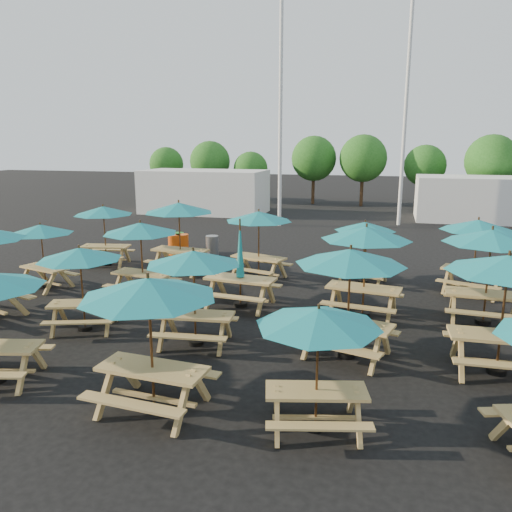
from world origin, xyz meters
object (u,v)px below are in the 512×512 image
(picnic_unit_15, at_px, (365,230))
(picnic_unit_18, at_px, (491,241))
(picnic_unit_19, at_px, (478,229))
(waste_bin_2, at_px, (182,244))
(picnic_unit_8, at_px, (149,295))
(picnic_unit_9, at_px, (193,262))
(picnic_unit_12, at_px, (318,324))
(picnic_unit_14, at_px, (366,238))
(picnic_unit_13, at_px, (350,263))
(picnic_unit_11, at_px, (259,220))
(picnic_unit_2, at_px, (41,232))
(picnic_unit_6, at_px, (140,232))
(picnic_unit_5, at_px, (80,258))
(picnic_unit_7, at_px, (179,211))
(waste_bin_0, at_px, (178,243))
(picnic_unit_10, at_px, (240,271))
(waste_bin_1, at_px, (175,245))
(picnic_unit_17, at_px, (508,270))
(picnic_unit_3, at_px, (103,214))
(waste_bin_3, at_px, (212,246))

(picnic_unit_15, height_order, picnic_unit_18, picnic_unit_18)
(picnic_unit_19, distance_m, waste_bin_2, 11.37)
(picnic_unit_8, xyz_separation_m, picnic_unit_9, (-0.38, 2.90, -0.15))
(picnic_unit_12, relative_size, picnic_unit_14, 0.90)
(picnic_unit_14, bearing_deg, picnic_unit_15, 101.42)
(picnic_unit_13, distance_m, picnic_unit_19, 6.63)
(picnic_unit_9, height_order, waste_bin_2, picnic_unit_9)
(picnic_unit_11, bearing_deg, picnic_unit_14, -22.48)
(picnic_unit_2, distance_m, picnic_unit_8, 9.01)
(picnic_unit_6, xyz_separation_m, picnic_unit_13, (6.33, -2.79, 0.12))
(picnic_unit_8, relative_size, picnic_unit_12, 1.03)
(picnic_unit_11, height_order, picnic_unit_13, picnic_unit_13)
(picnic_unit_13, bearing_deg, picnic_unit_6, 171.41)
(picnic_unit_5, xyz_separation_m, picnic_unit_7, (0.03, 5.89, 0.37))
(picnic_unit_11, height_order, picnic_unit_15, picnic_unit_11)
(picnic_unit_2, bearing_deg, picnic_unit_8, -26.06)
(picnic_unit_12, relative_size, picnic_unit_13, 0.85)
(picnic_unit_6, height_order, waste_bin_0, picnic_unit_6)
(picnic_unit_7, xyz_separation_m, waste_bin_2, (-1.12, 2.75, -1.79))
(picnic_unit_9, relative_size, picnic_unit_19, 0.83)
(picnic_unit_12, bearing_deg, picnic_unit_11, 96.73)
(picnic_unit_14, bearing_deg, picnic_unit_10, -171.11)
(picnic_unit_5, relative_size, waste_bin_1, 3.02)
(picnic_unit_18, relative_size, waste_bin_1, 2.98)
(picnic_unit_13, xyz_separation_m, picnic_unit_15, (-0.01, 6.10, -0.31))
(picnic_unit_7, relative_size, picnic_unit_9, 1.12)
(picnic_unit_8, bearing_deg, picnic_unit_11, 97.07)
(picnic_unit_5, bearing_deg, picnic_unit_17, -18.31)
(picnic_unit_3, bearing_deg, picnic_unit_15, -10.45)
(picnic_unit_10, bearing_deg, picnic_unit_8, -82.56)
(waste_bin_0, bearing_deg, picnic_unit_18, -27.94)
(picnic_unit_2, height_order, picnic_unit_17, picnic_unit_17)
(picnic_unit_8, xyz_separation_m, waste_bin_0, (-4.83, 12.00, -1.68))
(waste_bin_2, bearing_deg, picnic_unit_18, -27.45)
(picnic_unit_11, xyz_separation_m, waste_bin_1, (-4.34, 2.73, -1.63))
(picnic_unit_19, bearing_deg, picnic_unit_13, -100.88)
(picnic_unit_12, relative_size, picnic_unit_15, 1.02)
(picnic_unit_6, bearing_deg, picnic_unit_13, -17.47)
(picnic_unit_3, xyz_separation_m, picnic_unit_13, (9.61, -6.10, 0.14))
(waste_bin_0, bearing_deg, picnic_unit_19, -15.68)
(picnic_unit_2, bearing_deg, picnic_unit_3, 101.67)
(picnic_unit_7, bearing_deg, picnic_unit_10, -38.97)
(picnic_unit_6, distance_m, waste_bin_1, 6.04)
(picnic_unit_6, bearing_deg, picnic_unit_15, 33.94)
(picnic_unit_5, relative_size, picnic_unit_19, 0.90)
(picnic_unit_3, bearing_deg, picnic_unit_9, -56.12)
(picnic_unit_3, height_order, picnic_unit_9, picnic_unit_3)
(picnic_unit_18, distance_m, waste_bin_3, 11.14)
(picnic_unit_3, bearing_deg, picnic_unit_6, -55.73)
(waste_bin_1, bearing_deg, picnic_unit_10, -51.26)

